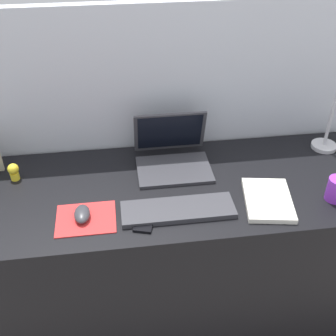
% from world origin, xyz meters
% --- Properties ---
extents(ground_plane, '(6.00, 6.00, 0.00)m').
position_xyz_m(ground_plane, '(0.00, 0.00, 0.00)').
color(ground_plane, slate).
extents(back_wall, '(2.98, 0.05, 1.35)m').
position_xyz_m(back_wall, '(0.00, 0.35, 0.68)').
color(back_wall, '#B2B7C1').
rests_on(back_wall, ground_plane).
extents(desk, '(1.78, 0.61, 0.74)m').
position_xyz_m(desk, '(0.00, 0.00, 0.37)').
color(desk, black).
rests_on(desk, ground_plane).
extents(laptop, '(0.30, 0.27, 0.21)m').
position_xyz_m(laptop, '(0.06, 0.16, 0.79)').
color(laptop, '#333338').
rests_on(laptop, desk).
extents(keyboard, '(0.41, 0.13, 0.02)m').
position_xyz_m(keyboard, '(0.04, -0.15, 0.75)').
color(keyboard, '#333338').
rests_on(keyboard, desk).
extents(mousepad, '(0.21, 0.17, 0.00)m').
position_xyz_m(mousepad, '(-0.29, -0.15, 0.74)').
color(mousepad, red).
rests_on(mousepad, desk).
extents(mouse, '(0.06, 0.10, 0.03)m').
position_xyz_m(mouse, '(-0.30, -0.14, 0.76)').
color(mouse, '#333338').
rests_on(mouse, mousepad).
extents(cell_phone, '(0.10, 0.14, 0.01)m').
position_xyz_m(cell_phone, '(-0.08, -0.18, 0.74)').
color(cell_phone, black).
rests_on(cell_phone, desk).
extents(desk_lamp, '(0.11, 0.16, 0.38)m').
position_xyz_m(desk_lamp, '(0.75, 0.15, 0.92)').
color(desk_lamp, '#B7B7BC').
rests_on(desk_lamp, desk).
extents(notebook_pad, '(0.21, 0.27, 0.02)m').
position_xyz_m(notebook_pad, '(0.38, -0.14, 0.75)').
color(notebook_pad, silver).
rests_on(notebook_pad, desk).
extents(coffee_mug, '(0.07, 0.07, 0.09)m').
position_xyz_m(coffee_mug, '(0.63, -0.16, 0.79)').
color(coffee_mug, purple).
rests_on(coffee_mug, desk).
extents(toy_figurine_yellow, '(0.04, 0.04, 0.07)m').
position_xyz_m(toy_figurine_yellow, '(-0.57, 0.13, 0.78)').
color(toy_figurine_yellow, yellow).
rests_on(toy_figurine_yellow, desk).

